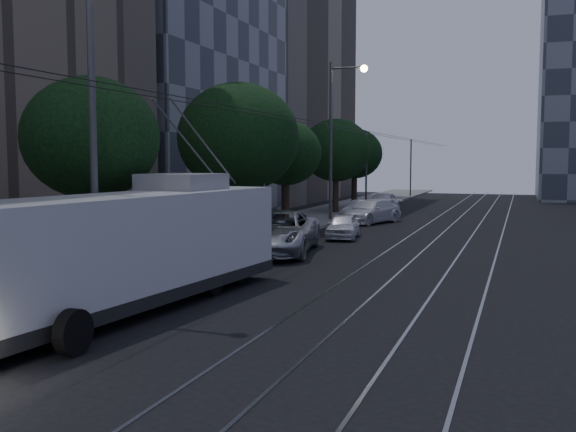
# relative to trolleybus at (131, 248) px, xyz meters

# --- Properties ---
(ground) EXTENTS (120.00, 120.00, 0.00)m
(ground) POSITION_rel_trolleybus_xyz_m (3.81, 2.68, -1.61)
(ground) COLOR black
(ground) RESTS_ON ground
(sidewalk) EXTENTS (5.00, 90.00, 0.15)m
(sidewalk) POSITION_rel_trolleybus_xyz_m (-3.69, 22.68, -1.53)
(sidewalk) COLOR slate
(sidewalk) RESTS_ON ground
(tram_rails) EXTENTS (4.52, 90.00, 0.02)m
(tram_rails) POSITION_rel_trolleybus_xyz_m (6.31, 22.68, -1.60)
(tram_rails) COLOR gray
(tram_rails) RESTS_ON ground
(overhead_wires) EXTENTS (2.23, 90.00, 6.00)m
(overhead_wires) POSITION_rel_trolleybus_xyz_m (-1.16, 22.68, 1.86)
(overhead_wires) COLOR black
(overhead_wires) RESTS_ON ground
(building_glass_mid) EXTENTS (14.40, 18.40, 26.80)m
(building_glass_mid) POSITION_rel_trolleybus_xyz_m (-15.19, 24.68, 11.81)
(building_glass_mid) COLOR #3C424C
(building_glass_mid) RESTS_ON ground
(building_tan_far) EXTENTS (14.40, 22.40, 34.80)m
(building_tan_far) POSITION_rel_trolleybus_xyz_m (-15.19, 44.68, 15.81)
(building_tan_far) COLOR gray
(building_tan_far) RESTS_ON ground
(trolleybus) EXTENTS (3.62, 11.75, 5.63)m
(trolleybus) POSITION_rel_trolleybus_xyz_m (0.00, 0.00, 0.00)
(trolleybus) COLOR silver
(trolleybus) RESTS_ON ground
(pickup_silver) EXTENTS (4.03, 6.83, 1.78)m
(pickup_silver) POSITION_rel_trolleybus_xyz_m (-0.11, 10.68, -0.72)
(pickup_silver) COLOR #B3B7BB
(pickup_silver) RESTS_ON ground
(car_white_a) EXTENTS (1.95, 3.77, 1.23)m
(car_white_a) POSITION_rel_trolleybus_xyz_m (1.11, 16.68, -1.00)
(car_white_a) COLOR white
(car_white_a) RESTS_ON ground
(car_white_b) EXTENTS (3.64, 5.40, 1.45)m
(car_white_b) POSITION_rel_trolleybus_xyz_m (0.65, 24.75, -0.88)
(car_white_b) COLOR silver
(car_white_b) RESTS_ON ground
(car_white_c) EXTENTS (1.91, 3.97, 1.25)m
(car_white_c) POSITION_rel_trolleybus_xyz_m (-0.49, 27.18, -0.98)
(car_white_c) COLOR white
(car_white_c) RESTS_ON ground
(car_white_d) EXTENTS (1.99, 4.69, 1.58)m
(car_white_d) POSITION_rel_trolleybus_xyz_m (-0.12, 32.18, -0.82)
(car_white_d) COLOR white
(car_white_d) RESTS_ON ground
(tree_1) EXTENTS (4.23, 4.23, 6.48)m
(tree_1) POSITION_rel_trolleybus_xyz_m (-3.19, 2.68, 2.94)
(tree_1) COLOR black
(tree_1) RESTS_ON ground
(tree_2) EXTENTS (5.63, 5.63, 7.45)m
(tree_2) POSITION_rel_trolleybus_xyz_m (-2.94, 13.15, 3.30)
(tree_2) COLOR black
(tree_2) RESTS_ON ground
(tree_3) EXTENTS (3.91, 3.91, 6.04)m
(tree_3) POSITION_rel_trolleybus_xyz_m (-2.69, 18.68, 2.64)
(tree_3) COLOR black
(tree_3) RESTS_ON ground
(tree_4) EXTENTS (4.99, 4.99, 6.84)m
(tree_4) POSITION_rel_trolleybus_xyz_m (-3.19, 30.42, 2.97)
(tree_4) COLOR black
(tree_4) RESTS_ON ground
(tree_5) EXTENTS (4.36, 4.36, 6.36)m
(tree_5) POSITION_rel_trolleybus_xyz_m (-3.05, 35.27, 2.77)
(tree_5) COLOR black
(tree_5) RESTS_ON ground
(streetlamp_near) EXTENTS (2.51, 0.44, 10.44)m
(streetlamp_near) POSITION_rel_trolleybus_xyz_m (-0.97, 0.39, 4.66)
(streetlamp_near) COLOR #505053
(streetlamp_near) RESTS_ON ground
(streetlamp_far) EXTENTS (2.41, 0.44, 9.98)m
(streetlamp_far) POSITION_rel_trolleybus_xyz_m (-1.57, 25.01, 4.40)
(streetlamp_far) COLOR #505053
(streetlamp_far) RESTS_ON ground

